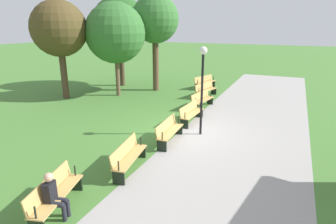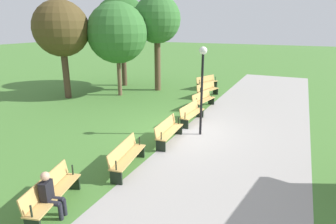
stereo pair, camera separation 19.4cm
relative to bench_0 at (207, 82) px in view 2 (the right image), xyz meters
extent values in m
plane|color=#477A33|center=(8.97, 1.76, -0.48)|extent=(120.00, 120.00, 0.00)
cube|color=#A39E99|center=(8.97, 4.24, -0.48)|extent=(32.92, 5.21, 0.01)
cube|color=tan|center=(0.03, 0.07, -0.03)|extent=(2.01, 1.14, 0.04)
cube|color=tan|center=(-0.05, -0.12, 0.21)|extent=(1.89, 0.83, 0.40)
cube|color=black|center=(-0.84, 0.41, -0.27)|extent=(0.19, 0.37, 0.43)
cylinder|color=black|center=(-0.84, 0.43, 0.13)|extent=(0.06, 0.06, 0.30)
cube|color=black|center=(0.90, -0.28, -0.27)|extent=(0.19, 0.37, 0.43)
cylinder|color=black|center=(0.90, -0.26, 0.13)|extent=(0.06, 0.06, 0.30)
cube|color=tan|center=(2.51, 0.89, -0.03)|extent=(2.03, 0.95, 0.04)
cube|color=tan|center=(2.45, 0.70, 0.21)|extent=(1.95, 0.63, 0.40)
cube|color=black|center=(1.60, 1.14, -0.27)|extent=(0.16, 0.38, 0.43)
cylinder|color=black|center=(1.61, 1.16, 0.13)|extent=(0.05, 0.05, 0.30)
cube|color=black|center=(3.41, 0.64, -0.27)|extent=(0.16, 0.38, 0.43)
cylinder|color=black|center=(3.41, 0.66, 0.13)|extent=(0.05, 0.05, 0.30)
cube|color=tan|center=(5.06, 1.45, -0.03)|extent=(2.03, 0.75, 0.04)
cube|color=tan|center=(5.03, 1.25, 0.21)|extent=(1.98, 0.42, 0.40)
cube|color=black|center=(4.14, 1.60, -0.27)|extent=(0.12, 0.38, 0.43)
cylinder|color=black|center=(4.14, 1.62, 0.13)|extent=(0.05, 0.05, 0.30)
cube|color=black|center=(5.98, 1.30, -0.27)|extent=(0.12, 0.38, 0.43)
cylinder|color=black|center=(5.99, 1.32, 0.13)|extent=(0.05, 0.05, 0.30)
cube|color=tan|center=(7.66, 1.73, -0.03)|extent=(2.01, 0.55, 0.04)
cube|color=tan|center=(7.65, 1.53, 0.21)|extent=(1.99, 0.21, 0.40)
cube|color=black|center=(6.73, 1.78, -0.27)|extent=(0.08, 0.38, 0.43)
cylinder|color=black|center=(6.73, 1.80, 0.13)|extent=(0.05, 0.05, 0.30)
cube|color=black|center=(8.59, 1.68, -0.27)|extent=(0.08, 0.38, 0.43)
cylinder|color=black|center=(8.59, 1.70, 0.13)|extent=(0.05, 0.05, 0.30)
cube|color=tan|center=(10.27, 1.73, -0.03)|extent=(2.01, 0.55, 0.04)
cube|color=tan|center=(10.28, 1.53, 0.21)|extent=(1.99, 0.21, 0.40)
cube|color=black|center=(9.34, 1.68, -0.27)|extent=(0.08, 0.38, 0.43)
cylinder|color=black|center=(9.34, 1.70, 0.13)|extent=(0.05, 0.05, 0.30)
cube|color=black|center=(11.20, 1.78, -0.27)|extent=(0.08, 0.38, 0.43)
cylinder|color=black|center=(11.20, 1.80, 0.13)|extent=(0.05, 0.05, 0.30)
cube|color=tan|center=(12.87, 1.45, -0.03)|extent=(2.03, 0.75, 0.04)
cube|color=tan|center=(12.90, 1.25, 0.21)|extent=(1.98, 0.42, 0.40)
cube|color=black|center=(11.95, 1.30, -0.27)|extent=(0.12, 0.38, 0.43)
cylinder|color=black|center=(11.95, 1.32, 0.13)|extent=(0.05, 0.05, 0.30)
cube|color=black|center=(13.79, 1.60, -0.27)|extent=(0.12, 0.38, 0.43)
cylinder|color=black|center=(13.79, 1.62, 0.13)|extent=(0.05, 0.05, 0.30)
cube|color=tan|center=(15.42, 0.89, -0.03)|extent=(2.03, 0.95, 0.04)
cube|color=tan|center=(15.48, 0.70, 0.21)|extent=(1.95, 0.63, 0.40)
cube|color=black|center=(14.52, 0.64, -0.27)|extent=(0.16, 0.38, 0.43)
cylinder|color=black|center=(14.52, 0.66, 0.13)|extent=(0.05, 0.05, 0.30)
cylinder|color=black|center=(16.32, 1.16, 0.13)|extent=(0.05, 0.05, 0.30)
cube|color=black|center=(15.69, 0.94, 0.22)|extent=(0.36, 0.28, 0.50)
sphere|color=tan|center=(15.68, 0.96, 0.61)|extent=(0.22, 0.22, 0.22)
cylinder|color=#23232D|center=(15.56, 1.09, -0.05)|extent=(0.22, 0.38, 0.13)
cylinder|color=#23232D|center=(15.51, 1.27, -0.27)|extent=(0.14, 0.14, 0.43)
cylinder|color=#23232D|center=(15.73, 1.14, -0.05)|extent=(0.22, 0.38, 0.13)
cylinder|color=#23232D|center=(15.68, 1.31, -0.27)|extent=(0.14, 0.14, 0.43)
cylinder|color=brown|center=(4.48, -4.56, 0.91)|extent=(0.26, 0.26, 2.77)
sphere|color=#336B2D|center=(4.48, -4.56, 3.52)|extent=(3.77, 3.77, 3.77)
cylinder|color=brown|center=(2.05, -2.99, 1.42)|extent=(0.42, 0.42, 3.81)
sphere|color=#336B2D|center=(2.05, -2.99, 4.37)|extent=(3.19, 3.19, 3.19)
cylinder|color=#4C3828|center=(1.63, -6.06, 1.09)|extent=(0.38, 0.38, 3.14)
sphere|color=#285B23|center=(1.63, -6.06, 3.99)|extent=(4.08, 4.08, 4.08)
cylinder|color=#4C3828|center=(6.43, -7.22, 1.11)|extent=(0.40, 0.40, 3.19)
sphere|color=#4C3D1E|center=(6.43, -7.22, 3.79)|extent=(3.34, 3.34, 3.34)
cylinder|color=black|center=(8.97, 2.56, 1.21)|extent=(0.10, 0.10, 3.39)
sphere|color=white|center=(8.97, 2.56, 3.04)|extent=(0.32, 0.32, 0.32)
camera|label=1|loc=(19.92, 5.90, 4.02)|focal=30.36mm
camera|label=2|loc=(19.84, 6.08, 4.02)|focal=30.36mm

